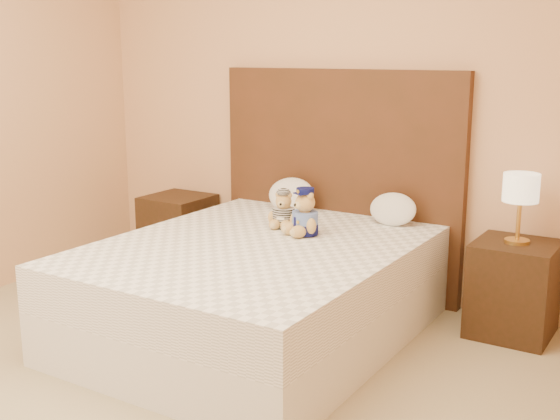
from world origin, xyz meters
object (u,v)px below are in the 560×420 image
(teddy_prisoner, at_px, (284,209))
(pillow_left, at_px, (291,193))
(lamp, at_px, (521,191))
(bed, at_px, (256,290))
(nightstand_left, at_px, (179,231))
(nightstand_right, at_px, (513,289))
(teddy_police, at_px, (305,212))
(pillow_right, at_px, (393,208))

(teddy_prisoner, bearing_deg, pillow_left, 101.44)
(lamp, relative_size, teddy_prisoner, 1.77)
(lamp, height_order, teddy_prisoner, lamp)
(bed, xyz_separation_m, teddy_prisoner, (-0.06, 0.40, 0.39))
(nightstand_left, xyz_separation_m, nightstand_right, (2.50, 0.00, 0.00))
(nightstand_right, height_order, teddy_police, teddy_police)
(lamp, bearing_deg, teddy_prisoner, -163.18)
(nightstand_left, height_order, teddy_police, teddy_police)
(nightstand_right, xyz_separation_m, pillow_left, (-1.52, 0.03, 0.40))
(nightstand_left, relative_size, pillow_left, 1.59)
(bed, bearing_deg, teddy_prisoner, 99.13)
(nightstand_left, distance_m, nightstand_right, 2.50)
(teddy_prisoner, relative_size, pillow_left, 0.66)
(bed, distance_m, pillow_right, 1.03)
(lamp, bearing_deg, teddy_police, -156.73)
(nightstand_left, distance_m, pillow_right, 1.77)
(teddy_police, relative_size, pillow_right, 0.91)
(lamp, xyz_separation_m, teddy_police, (-1.11, -0.48, -0.16))
(lamp, xyz_separation_m, pillow_left, (-1.52, 0.03, -0.18))
(lamp, relative_size, teddy_police, 1.44)
(bed, relative_size, lamp, 5.00)
(nightstand_right, xyz_separation_m, teddy_prisoner, (-1.31, -0.40, 0.39))
(lamp, height_order, pillow_left, lamp)
(pillow_left, bearing_deg, bed, -72.03)
(lamp, distance_m, teddy_prisoner, 1.39)
(lamp, distance_m, pillow_right, 0.80)
(nightstand_left, relative_size, lamp, 1.38)
(lamp, bearing_deg, nightstand_right, 0.00)
(nightstand_left, xyz_separation_m, teddy_prisoner, (1.19, -0.40, 0.39))
(nightstand_right, bearing_deg, nightstand_left, 180.00)
(nightstand_right, height_order, pillow_left, pillow_left)
(lamp, bearing_deg, nightstand_left, 180.00)
(teddy_prisoner, bearing_deg, bed, -94.99)
(pillow_left, xyz_separation_m, pillow_right, (0.75, 0.00, -0.01))
(pillow_left, bearing_deg, teddy_prisoner, -64.44)
(nightstand_left, relative_size, teddy_police, 1.98)
(teddy_police, height_order, pillow_right, teddy_police)
(lamp, bearing_deg, bed, -147.38)
(bed, height_order, teddy_police, teddy_police)
(nightstand_left, bearing_deg, lamp, 0.00)
(lamp, xyz_separation_m, teddy_prisoner, (-1.31, -0.40, -0.19))
(bed, relative_size, nightstand_right, 3.64)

